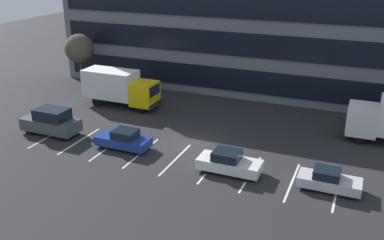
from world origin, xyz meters
TOP-DOWN VIEW (x-y plane):
  - ground_plane at (0.00, 0.00)m, footprint 120.00×120.00m
  - office_building at (0.00, 17.95)m, footprint 41.50×11.73m
  - lot_markings at (0.00, -2.73)m, footprint 22.54×5.40m
  - box_truck_yellow at (-9.83, 5.76)m, footprint 7.47×2.47m
  - suv_charcoal at (-11.37, -2.33)m, footprint 4.81×2.04m
  - sedan_silver at (10.65, -2.81)m, footprint 3.87×1.62m
  - sedan_navy at (-4.45, -2.48)m, footprint 4.19×1.75m
  - sedan_white at (4.15, -3.06)m, footprint 4.31×1.80m
  - bare_tree at (-17.00, 9.53)m, footprint 3.12×3.12m

SIDE VIEW (x-z plane):
  - ground_plane at x=0.00m, z-range 0.00..0.00m
  - lot_markings at x=0.00m, z-range 0.00..0.01m
  - sedan_silver at x=10.65m, z-range -0.04..1.35m
  - sedan_navy at x=-4.45m, z-range -0.04..1.46m
  - sedan_white at x=4.15m, z-range -0.04..1.50m
  - suv_charcoal at x=-11.37m, z-range -0.04..2.14m
  - box_truck_yellow at x=-9.83m, z-range 0.22..3.68m
  - bare_tree at x=-17.00m, z-range 1.34..7.19m
  - office_building at x=0.00m, z-range 0.00..14.40m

